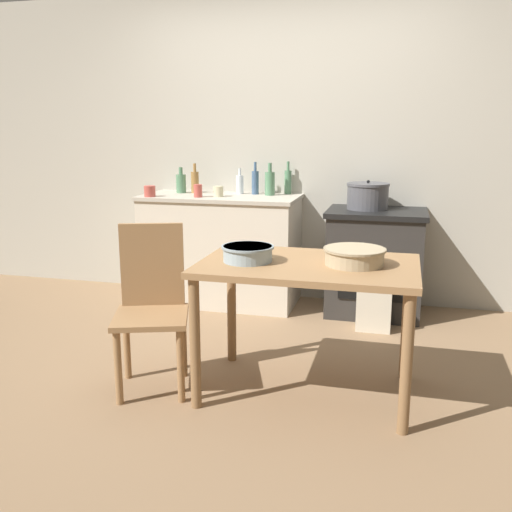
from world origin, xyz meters
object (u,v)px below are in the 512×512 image
(stock_pot, at_px, (368,196))
(stove, at_px, (375,262))
(mixing_bowl_small, at_px, (248,253))
(work_table, at_px, (308,281))
(bottle_left, at_px, (181,183))
(bottle_mid_left, at_px, (195,182))
(bottle_center, at_px, (240,184))
(bottle_center_left, at_px, (288,181))
(cup_right, at_px, (218,191))
(flour_sack, at_px, (374,309))
(chair, at_px, (152,303))
(bottle_far_left, at_px, (255,182))
(bottle_center_right, at_px, (270,183))
(cup_far_right, at_px, (150,191))
(mixing_bowl_large, at_px, (354,256))
(cup_mid_right, at_px, (198,191))

(stock_pot, bearing_deg, stove, -25.11)
(mixing_bowl_small, bearing_deg, stove, 68.89)
(work_table, relative_size, bottle_left, 5.35)
(work_table, distance_m, bottle_mid_left, 2.08)
(bottle_center, bearing_deg, work_table, -62.61)
(mixing_bowl_small, bearing_deg, bottle_center_left, 94.57)
(bottle_center_left, xyz_separation_m, cup_right, (-0.50, -0.33, -0.06))
(flour_sack, distance_m, bottle_center, 1.53)
(flour_sack, distance_m, stock_pot, 0.90)
(chair, xyz_separation_m, bottle_center_left, (0.40, 1.87, 0.52))
(bottle_far_left, relative_size, bottle_center_right, 1.01)
(mixing_bowl_small, bearing_deg, cup_right, 113.79)
(stove, height_order, cup_far_right, cup_far_right)
(bottle_left, bearing_deg, bottle_center_left, 9.49)
(mixing_bowl_large, distance_m, mixing_bowl_small, 0.57)
(bottle_center, height_order, cup_mid_right, bottle_center)
(chair, relative_size, bottle_left, 4.26)
(stove, distance_m, chair, 2.01)
(bottle_center_left, distance_m, cup_far_right, 1.14)
(stock_pot, bearing_deg, bottle_far_left, 173.95)
(bottle_left, distance_m, bottle_center_right, 0.77)
(stove, height_order, mixing_bowl_large, mixing_bowl_large)
(mixing_bowl_large, relative_size, cup_mid_right, 3.23)
(stove, distance_m, bottle_far_left, 1.18)
(bottle_left, xyz_separation_m, bottle_mid_left, (0.12, 0.03, 0.01))
(flour_sack, relative_size, bottle_center_left, 1.15)
(mixing_bowl_large, height_order, bottle_center_right, bottle_center_right)
(mixing_bowl_small, height_order, bottle_far_left, bottle_far_left)
(mixing_bowl_large, bearing_deg, bottle_center_right, 117.45)
(stove, xyz_separation_m, stock_pot, (-0.08, 0.04, 0.51))
(flour_sack, relative_size, mixing_bowl_small, 1.10)
(mixing_bowl_large, xyz_separation_m, bottle_left, (-1.61, 1.59, 0.19))
(mixing_bowl_large, xyz_separation_m, bottle_mid_left, (-1.49, 1.61, 0.21))
(cup_mid_right, bearing_deg, bottle_left, 134.03)
(bottle_far_left, distance_m, bottle_center, 0.13)
(mixing_bowl_large, relative_size, bottle_mid_left, 1.32)
(chair, distance_m, mixing_bowl_large, 1.16)
(flour_sack, relative_size, bottle_center, 1.47)
(work_table, height_order, mixing_bowl_large, mixing_bowl_large)
(bottle_far_left, bearing_deg, bottle_center_left, 19.12)
(bottle_center_left, bearing_deg, cup_far_right, -155.68)
(bottle_center_left, distance_m, cup_right, 0.61)
(mixing_bowl_large, xyz_separation_m, bottle_center_left, (-0.71, 1.74, 0.22))
(mixing_bowl_large, xyz_separation_m, cup_far_right, (-1.75, 1.27, 0.15))
(work_table, xyz_separation_m, cup_right, (-0.97, 1.42, 0.31))
(cup_right, height_order, cup_far_right, cup_far_right)
(stove, relative_size, cup_right, 9.81)
(bottle_center_right, bearing_deg, mixing_bowl_large, -62.55)
(stock_pot, height_order, bottle_left, bottle_left)
(bottle_center, xyz_separation_m, cup_right, (-0.11, -0.24, -0.04))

